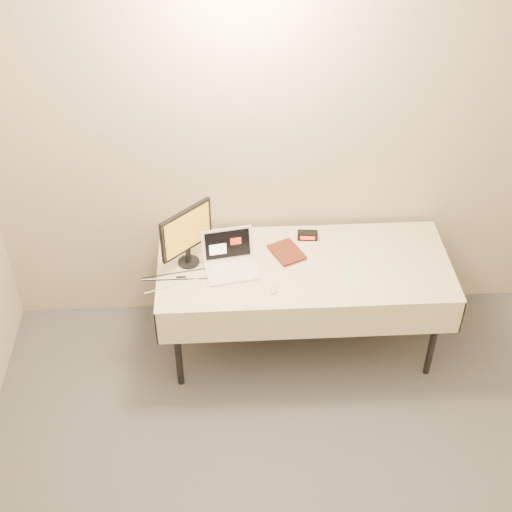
{
  "coord_description": "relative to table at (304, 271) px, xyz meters",
  "views": [
    {
      "loc": [
        -0.49,
        -1.39,
        3.63
      ],
      "look_at": [
        -0.31,
        1.99,
        0.86
      ],
      "focal_mm": 50.0,
      "sensor_mm": 36.0,
      "label": 1
    }
  ],
  "objects": [
    {
      "name": "back_wall",
      "position": [
        0.0,
        0.45,
        0.67
      ],
      "size": [
        4.0,
        0.1,
        2.7
      ],
      "primitive_type": "cube",
      "color": "#C4B29D",
      "rests_on": "ground"
    },
    {
      "name": "table",
      "position": [
        0.0,
        0.0,
        0.0
      ],
      "size": [
        1.86,
        0.81,
        0.74
      ],
      "color": "black",
      "rests_on": "ground"
    },
    {
      "name": "laptop",
      "position": [
        -0.47,
        0.0,
        0.12
      ],
      "size": [
        0.37,
        0.33,
        0.22
      ],
      "rotation": [
        0.0,
        0.0,
        0.17
      ],
      "color": "white",
      "rests_on": "table"
    },
    {
      "name": "monitor",
      "position": [
        -0.73,
        0.05,
        0.3
      ],
      "size": [
        0.31,
        0.29,
        0.41
      ],
      "rotation": [
        0.0,
        0.0,
        0.75
      ],
      "color": "black",
      "rests_on": "table"
    },
    {
      "name": "book",
      "position": [
        -0.18,
        0.07,
        0.18
      ],
      "size": [
        0.17,
        0.09,
        0.23
      ],
      "primitive_type": "imported",
      "rotation": [
        0.0,
        0.0,
        0.43
      ],
      "color": "maroon",
      "rests_on": "table"
    },
    {
      "name": "alarm_clock",
      "position": [
        0.05,
        0.26,
        0.09
      ],
      "size": [
        0.14,
        0.07,
        0.06
      ],
      "rotation": [
        0.0,
        0.0,
        -0.1
      ],
      "color": "black",
      "rests_on": "table"
    },
    {
      "name": "clicker",
      "position": [
        -0.21,
        -0.24,
        0.07
      ],
      "size": [
        0.04,
        0.08,
        0.02
      ],
      "primitive_type": "ellipsoid",
      "rotation": [
        0.0,
        0.0,
        -0.05
      ],
      "color": "silver",
      "rests_on": "table"
    },
    {
      "name": "paper_form",
      "position": [
        0.3,
        -0.09,
        0.06
      ],
      "size": [
        0.13,
        0.32,
        0.0
      ],
      "primitive_type": "cube",
      "rotation": [
        0.0,
        0.0,
        0.01
      ],
      "color": "#BBDDAF",
      "rests_on": "table"
    },
    {
      "name": "usb_dongle",
      "position": [
        -0.78,
        -0.09,
        0.07
      ],
      "size": [
        0.06,
        0.02,
        0.01
      ],
      "primitive_type": "cube",
      "rotation": [
        0.0,
        0.0,
        -0.02
      ],
      "color": "black",
      "rests_on": "table"
    }
  ]
}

